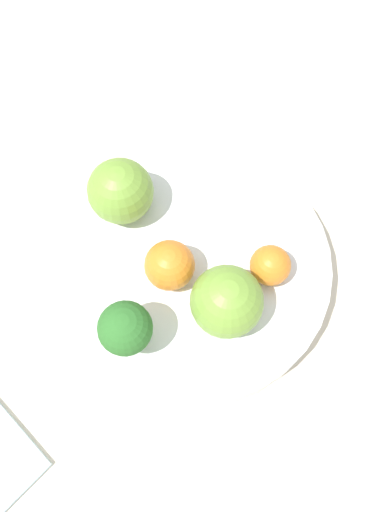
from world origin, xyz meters
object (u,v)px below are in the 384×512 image
object	(u,v)px
apple_green	(227,301)
orange_back	(270,265)
broccoli	(126,329)
apple_red	(117,195)
orange_front	(170,265)
bowl	(192,268)

from	to	relation	value
apple_green	orange_back	xyz separation A→B (m)	(0.01, 0.05, -0.01)
broccoli	apple_green	distance (m)	0.09
orange_back	apple_red	bearing A→B (deg)	-164.64
broccoli	orange_back	distance (m)	0.14
apple_green	broccoli	bearing A→B (deg)	-122.78
apple_red	orange_front	xyz separation A→B (m)	(0.08, -0.02, -0.01)
broccoli	orange_back	world-z (taller)	broccoli
broccoli	apple_red	world-z (taller)	same
orange_front	broccoli	bearing A→B (deg)	-78.68
apple_green	orange_back	distance (m)	0.06
apple_green	bowl	bearing A→B (deg)	160.40
apple_green	orange_back	size ratio (longest dim) A/B	1.69
broccoli	orange_front	world-z (taller)	broccoli
broccoli	apple_green	size ratio (longest dim) A/B	0.98
apple_green	orange_front	xyz separation A→B (m)	(-0.06, -0.00, -0.01)
apple_red	apple_green	world-z (taller)	same
apple_green	orange_back	bearing A→B (deg)	83.28
orange_back	orange_front	bearing A→B (deg)	-138.54
apple_red	apple_green	xyz separation A→B (m)	(0.14, -0.01, 0.00)
bowl	apple_red	bearing A→B (deg)	-176.69
broccoli	bowl	bearing A→B (deg)	94.94
apple_red	orange_back	bearing A→B (deg)	15.36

